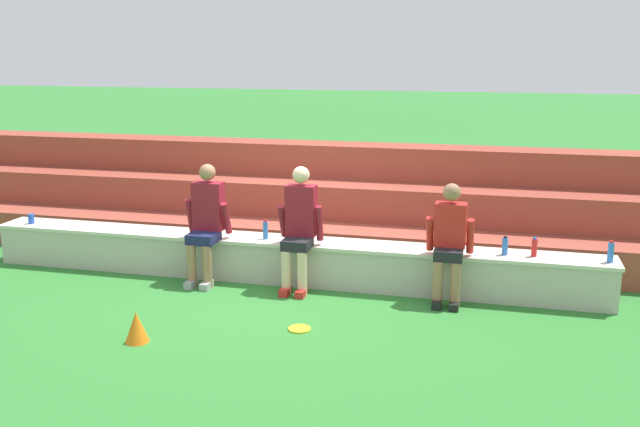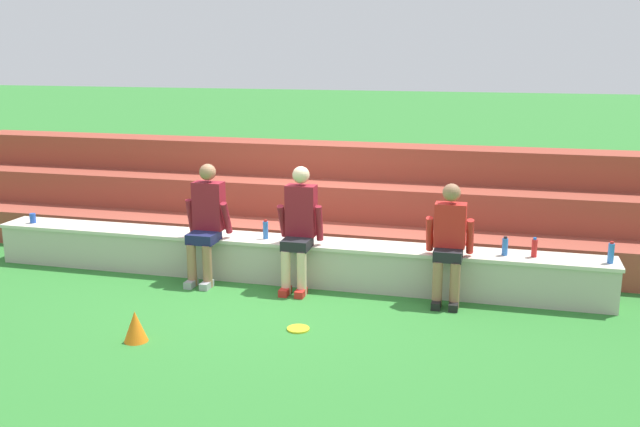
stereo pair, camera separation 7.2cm
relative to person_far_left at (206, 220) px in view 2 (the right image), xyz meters
The scene contains 13 objects.
ground_plane 1.16m from the person_far_left, ahead, with size 80.00×80.00×0.00m, color #2D752D.
stone_seating_wall 1.04m from the person_far_left, 15.58° to the left, with size 7.62×0.52×0.52m.
brick_bleachers 2.14m from the person_far_left, 65.43° to the left, with size 11.50×1.85×1.41m.
person_far_left is the anchor object (origin of this frame).
person_left_of_center 1.16m from the person_far_left, ahead, with size 0.52×0.57×1.44m.
person_center 2.88m from the person_far_left, ahead, with size 0.52×0.51×1.33m.
water_bottle_mid_left 4.58m from the person_far_left, ahead, with size 0.06×0.06×0.24m.
water_bottle_center_gap 3.48m from the person_far_left, ahead, with size 0.07×0.07×0.21m.
water_bottle_near_right 3.80m from the person_far_left, ahead, with size 0.06×0.06×0.22m.
water_bottle_mid_right 0.72m from the person_far_left, 17.52° to the left, with size 0.06×0.06×0.23m.
plastic_cup_middle 2.57m from the person_far_left, behind, with size 0.08×0.08×0.13m, color blue.
frisbee 2.07m from the person_far_left, 39.06° to the right, with size 0.23×0.23×0.02m, color yellow.
sports_cone 1.99m from the person_far_left, 87.94° to the right, with size 0.23×0.23×0.30m, color orange.
Camera 2 is at (2.52, -7.63, 2.76)m, focal length 39.82 mm.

